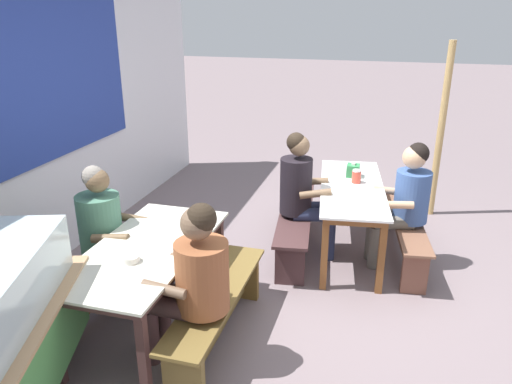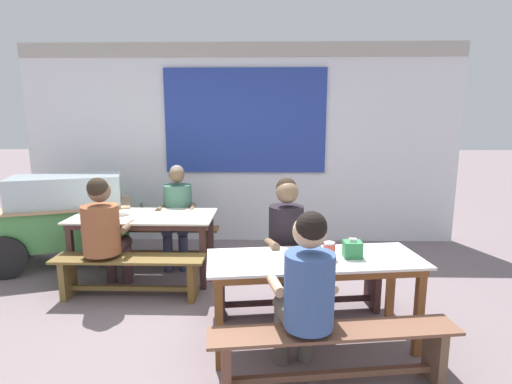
% 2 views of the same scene
% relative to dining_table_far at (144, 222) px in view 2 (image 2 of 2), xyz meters
% --- Properties ---
extents(ground_plane, '(40.00, 40.00, 0.00)m').
position_rel_dining_table_far_xyz_m(ground_plane, '(1.01, -1.11, -0.65)').
color(ground_plane, slate).
extents(backdrop_wall, '(6.21, 0.23, 2.82)m').
position_rel_dining_table_far_xyz_m(backdrop_wall, '(1.01, 1.49, 0.83)').
color(backdrop_wall, white).
rests_on(backdrop_wall, ground_plane).
extents(dining_table_far, '(1.57, 0.76, 0.73)m').
position_rel_dining_table_far_xyz_m(dining_table_far, '(0.00, 0.00, 0.00)').
color(dining_table_far, beige).
rests_on(dining_table_far, ground_plane).
extents(dining_table_near, '(1.73, 0.83, 0.73)m').
position_rel_dining_table_far_xyz_m(dining_table_near, '(1.75, -1.34, -0.01)').
color(dining_table_near, silver).
rests_on(dining_table_near, ground_plane).
extents(bench_far_back, '(1.52, 0.25, 0.43)m').
position_rel_dining_table_far_xyz_m(bench_far_back, '(-0.00, 0.55, -0.37)').
color(bench_far_back, brown).
rests_on(bench_far_back, ground_plane).
extents(bench_far_front, '(1.51, 0.32, 0.43)m').
position_rel_dining_table_far_xyz_m(bench_far_front, '(0.00, -0.55, -0.36)').
color(bench_far_front, brown).
rests_on(bench_far_front, ground_plane).
extents(bench_near_back, '(1.71, 0.54, 0.43)m').
position_rel_dining_table_far_xyz_m(bench_near_back, '(1.67, -0.80, -0.35)').
color(bench_near_back, '#422929').
rests_on(bench_near_back, ground_plane).
extents(bench_near_front, '(1.69, 0.48, 0.43)m').
position_rel_dining_table_far_xyz_m(bench_near_front, '(1.82, -1.89, -0.37)').
color(bench_near_front, brown).
rests_on(bench_near_front, ground_plane).
extents(food_cart, '(1.94, 1.29, 1.11)m').
position_rel_dining_table_far_xyz_m(food_cart, '(-1.10, 0.44, -0.01)').
color(food_cart, '#4E964D').
rests_on(food_cart, ground_plane).
extents(person_near_front, '(0.49, 0.56, 1.23)m').
position_rel_dining_table_far_xyz_m(person_near_front, '(1.63, -1.85, 0.05)').
color(person_near_front, '#656056').
rests_on(person_near_front, ground_plane).
extents(person_right_near_table, '(0.48, 0.57, 1.28)m').
position_rel_dining_table_far_xyz_m(person_right_near_table, '(1.56, -0.88, 0.06)').
color(person_right_near_table, '#272E4D').
rests_on(person_right_near_table, ground_plane).
extents(person_left_back_turned, '(0.48, 0.61, 1.23)m').
position_rel_dining_table_far_xyz_m(person_left_back_turned, '(-0.26, -0.48, 0.05)').
color(person_left_back_turned, '#4D3132').
rests_on(person_left_back_turned, ground_plane).
extents(person_center_facing, '(0.49, 0.60, 1.23)m').
position_rel_dining_table_far_xyz_m(person_center_facing, '(0.27, 0.48, 0.03)').
color(person_center_facing, '#34354C').
rests_on(person_center_facing, ground_plane).
extents(tissue_box, '(0.14, 0.13, 0.15)m').
position_rel_dining_table_far_xyz_m(tissue_box, '(2.04, -1.32, 0.14)').
color(tissue_box, '#308248').
rests_on(tissue_box, dining_table_near).
extents(condiment_jar, '(0.09, 0.09, 0.14)m').
position_rel_dining_table_far_xyz_m(condiment_jar, '(1.85, -1.37, 0.14)').
color(condiment_jar, '#D84937').
rests_on(condiment_jar, dining_table_near).
extents(soup_bowl, '(0.12, 0.12, 0.05)m').
position_rel_dining_table_far_xyz_m(soup_bowl, '(-0.23, -0.01, 0.10)').
color(soup_bowl, silver).
rests_on(soup_bowl, dining_table_far).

